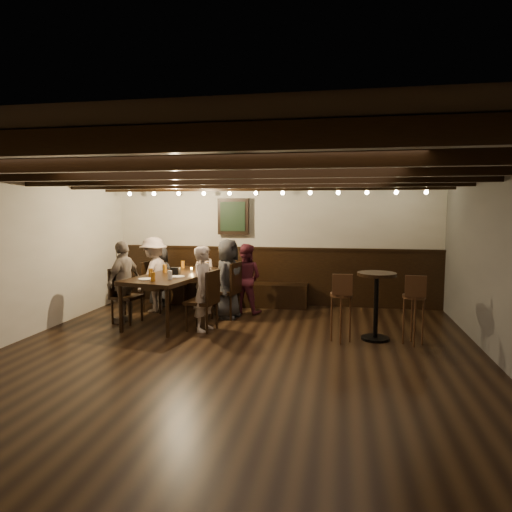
% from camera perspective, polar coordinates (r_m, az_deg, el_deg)
% --- Properties ---
extents(room, '(7.00, 7.00, 7.00)m').
position_cam_1_polar(room, '(7.89, -1.17, -0.11)').
color(room, black).
rests_on(room, ground).
extents(dining_table, '(1.31, 2.26, 0.80)m').
position_cam_1_polar(dining_table, '(7.89, -9.86, -2.71)').
color(dining_table, black).
rests_on(dining_table, floor).
extents(chair_left_near, '(0.49, 0.49, 0.92)m').
position_cam_1_polar(chair_left_near, '(8.72, -12.41, -4.92)').
color(chair_left_near, black).
rests_on(chair_left_near, floor).
extents(chair_left_far, '(0.49, 0.49, 0.92)m').
position_cam_1_polar(chair_left_far, '(8.00, -15.92, -6.00)').
color(chair_left_far, black).
rests_on(chair_left_far, floor).
extents(chair_right_near, '(0.52, 0.52, 0.98)m').
position_cam_1_polar(chair_right_near, '(8.04, -3.71, -5.60)').
color(chair_right_near, black).
rests_on(chair_right_near, floor).
extents(chair_right_far, '(0.50, 0.50, 0.95)m').
position_cam_1_polar(chair_right_far, '(7.25, -6.65, -6.97)').
color(chair_right_far, black).
rests_on(chair_right_far, floor).
extents(person_bench_left, '(0.63, 0.47, 1.18)m').
position_cam_1_polar(person_bench_left, '(9.14, -11.87, -2.45)').
color(person_bench_left, '#252527').
rests_on(person_bench_left, floor).
extents(person_bench_centre, '(0.48, 0.36, 1.21)m').
position_cam_1_polar(person_bench_centre, '(8.82, -6.40, -2.58)').
color(person_bench_centre, gray).
rests_on(person_bench_centre, floor).
extents(person_bench_right, '(0.69, 0.58, 1.27)m').
position_cam_1_polar(person_bench_right, '(8.32, -1.33, -2.83)').
color(person_bench_right, '#5A1E2D').
rests_on(person_bench_right, floor).
extents(person_left_near, '(0.66, 0.97, 1.39)m').
position_cam_1_polar(person_left_near, '(8.67, -12.64, -2.24)').
color(person_left_near, '#A29089').
rests_on(person_left_near, floor).
extents(person_left_far, '(0.47, 0.85, 1.37)m').
position_cam_1_polar(person_left_far, '(7.94, -16.19, -3.12)').
color(person_left_far, gray).
rests_on(person_left_far, floor).
extents(person_right_near, '(0.55, 0.74, 1.38)m').
position_cam_1_polar(person_right_near, '(7.96, -3.54, -2.85)').
color(person_right_near, '#29292B').
rests_on(person_right_near, floor).
extents(person_right_far, '(0.40, 0.53, 1.32)m').
position_cam_1_polar(person_right_far, '(7.16, -6.48, -4.10)').
color(person_right_far, '#B5A699').
rests_on(person_right_far, floor).
extents(pint_a, '(0.07, 0.07, 0.14)m').
position_cam_1_polar(pint_a, '(8.62, -9.14, -1.06)').
color(pint_a, '#BF7219').
rests_on(pint_a, dining_table).
extents(pint_b, '(0.07, 0.07, 0.14)m').
position_cam_1_polar(pint_b, '(8.32, -6.13, -1.26)').
color(pint_b, '#BF7219').
rests_on(pint_b, dining_table).
extents(pint_c, '(0.07, 0.07, 0.14)m').
position_cam_1_polar(pint_c, '(8.11, -11.35, -1.53)').
color(pint_c, '#BF7219').
rests_on(pint_c, dining_table).
extents(pint_d, '(0.07, 0.07, 0.14)m').
position_cam_1_polar(pint_d, '(7.90, -7.27, -1.66)').
color(pint_d, silver).
rests_on(pint_d, dining_table).
extents(pint_e, '(0.07, 0.07, 0.14)m').
position_cam_1_polar(pint_e, '(7.61, -13.02, -2.06)').
color(pint_e, '#BF7219').
rests_on(pint_e, dining_table).
extents(pint_f, '(0.07, 0.07, 0.14)m').
position_cam_1_polar(pint_f, '(7.31, -10.70, -2.35)').
color(pint_f, silver).
rests_on(pint_f, dining_table).
extents(pint_g, '(0.07, 0.07, 0.14)m').
position_cam_1_polar(pint_g, '(7.18, -12.76, -2.54)').
color(pint_g, '#BF7219').
rests_on(pint_g, dining_table).
extents(plate_near, '(0.24, 0.24, 0.01)m').
position_cam_1_polar(plate_near, '(7.38, -13.63, -2.82)').
color(plate_near, white).
rests_on(plate_near, dining_table).
extents(plate_far, '(0.24, 0.24, 0.01)m').
position_cam_1_polar(plate_far, '(7.54, -9.84, -2.56)').
color(plate_far, white).
rests_on(plate_far, dining_table).
extents(condiment_caddy, '(0.15, 0.10, 0.12)m').
position_cam_1_polar(condiment_caddy, '(7.83, -10.06, -1.85)').
color(condiment_caddy, black).
rests_on(condiment_caddy, dining_table).
extents(candle, '(0.05, 0.05, 0.05)m').
position_cam_1_polar(candle, '(8.08, -8.06, -1.83)').
color(candle, beige).
rests_on(candle, dining_table).
extents(high_top_table, '(0.56, 0.56, 0.99)m').
position_cam_1_polar(high_top_table, '(6.85, 14.80, -4.83)').
color(high_top_table, black).
rests_on(high_top_table, floor).
extents(bar_stool_left, '(0.32, 0.33, 1.00)m').
position_cam_1_polar(bar_stool_left, '(6.69, 10.56, -7.42)').
color(bar_stool_left, '#321C10').
rests_on(bar_stool_left, floor).
extents(bar_stool_right, '(0.32, 0.33, 1.00)m').
position_cam_1_polar(bar_stool_right, '(6.81, 19.07, -7.40)').
color(bar_stool_right, '#321C10').
rests_on(bar_stool_right, floor).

